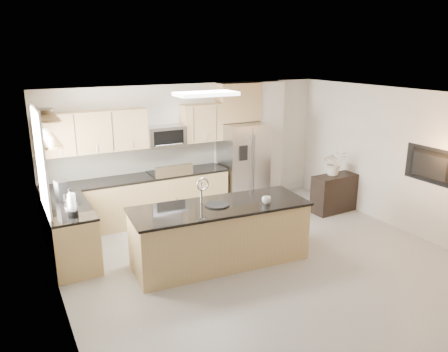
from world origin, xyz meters
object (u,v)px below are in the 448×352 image
platter (217,205)px  cup (266,200)px  range (170,194)px  refrigerator (243,165)px  flower_vase (335,157)px  credenza (334,193)px  coffee_maker (62,192)px  blender (72,207)px  kettle (70,198)px  island (220,234)px  television (429,166)px  microwave (165,136)px  bowl (43,111)px

platter → cup: bearing=-21.4°
range → cup: bearing=-75.0°
refrigerator → flower_vase: 1.90m
credenza → range: bearing=154.7°
coffee_maker → flower_vase: (5.21, -0.44, 0.08)m
blender → kettle: size_ratio=1.29×
credenza → coffee_maker: size_ratio=2.84×
island → television: bearing=-10.4°
range → microwave: (0.00, 0.12, 1.16)m
platter → flower_vase: flower_vase is taller
kettle → flower_vase: size_ratio=0.36×
bowl → credenza: bearing=-4.5°
island → coffee_maker: (-2.09, 1.41, 0.60)m
platter → blender: 2.12m
cup → coffee_maker: (-2.76, 1.68, 0.07)m
platter → coffee_maker: size_ratio=1.08×
cup → television: television is taller
refrigerator → island: size_ratio=0.63×
credenza → television: 2.10m
island → kettle: 2.39m
platter → coffee_maker: bearing=145.6°
credenza → blender: size_ratio=2.74×
range → island: bearing=-90.2°
platter → blender: blender is taller
range → microwave: size_ratio=1.50×
island → kettle: bearing=154.5°
platter → television: (3.56, -0.93, 0.39)m
range → flower_vase: (3.12, -1.24, 0.69)m
microwave → island: microwave is taller
platter → coffee_maker: 2.48m
credenza → flower_vase: 0.77m
microwave → bowl: bearing=-156.3°
flower_vase → island: bearing=-162.8°
cup → flower_vase: size_ratio=0.18×
credenza → cup: size_ratio=6.89×
island → television: 3.74m
microwave → refrigerator: size_ratio=0.43×
platter → flower_vase: 3.32m
refrigerator → platter: bearing=-128.6°
microwave → television: microwave is taller
island → platter: 0.49m
range → kettle: (-2.02, -1.06, 0.57)m
coffee_maker → bowl: bowl is taller
refrigerator → platter: 2.75m
blender → flower_vase: (5.19, 0.34, 0.09)m
cup → kettle: size_ratio=0.51×
range → cup: (0.66, -2.47, 0.54)m
kettle → coffee_maker: 0.27m
microwave → flower_vase: bearing=-23.6°
microwave → refrigerator: microwave is taller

